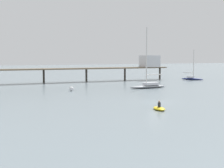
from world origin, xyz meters
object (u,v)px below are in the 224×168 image
pier (106,65)px  mooring_buoy_mid (71,89)px  sailboat_navy (192,78)px  sailboat_gray (148,85)px  dinghy_yellow (159,108)px

pier → mooring_buoy_mid: size_ratio=68.72×
sailboat_navy → mooring_buoy_mid: sailboat_navy is taller
sailboat_gray → pier: bearing=88.5°
pier → mooring_buoy_mid: bearing=-129.1°
sailboat_gray → mooring_buoy_mid: bearing=176.8°
pier → sailboat_navy: size_ratio=6.87×
pier → dinghy_yellow: 48.35m
sailboat_navy → mooring_buoy_mid: 41.23m
sailboat_navy → mooring_buoy_mid: (-38.92, -13.62, -0.15)m
sailboat_gray → dinghy_yellow: sailboat_gray is taller
sailboat_navy → dinghy_yellow: (-36.71, -39.14, -0.35)m
pier → sailboat_gray: size_ratio=4.62×
sailboat_navy → dinghy_yellow: 53.67m
pier → dinghy_yellow: (-14.42, -45.99, -3.83)m
sailboat_gray → sailboat_navy: bearing=32.5°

